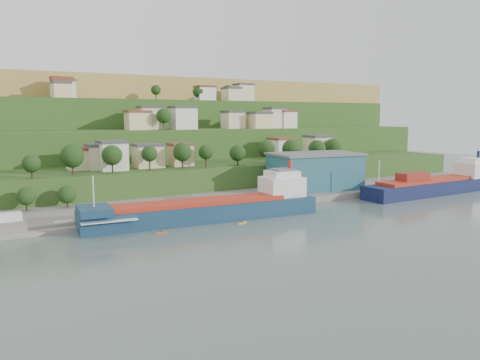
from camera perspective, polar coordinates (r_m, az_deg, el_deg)
ground at (r=120.09m, az=0.38°, el=-5.48°), size 500.00×500.00×0.00m
quay at (r=153.66m, az=1.68°, el=-2.55°), size 220.00×26.00×4.00m
hillside at (r=277.73m, az=-17.16°, el=1.76°), size 360.00×211.15×96.00m
cargo_ship_near at (r=125.68m, az=-3.49°, el=-3.66°), size 64.95×13.93×16.56m
cargo_ship_far at (r=181.98m, az=22.82°, el=-0.70°), size 61.22×12.29×16.55m
warehouse at (r=167.36m, az=9.11°, el=1.13°), size 32.83×22.16×12.80m
caravan at (r=128.04m, az=-26.49°, el=-4.24°), size 6.54×3.10×2.97m
dinghy at (r=122.91m, az=-20.75°, el=-4.90°), size 4.39×1.69×0.87m
kayak_orange at (r=113.23m, az=-9.54°, el=-6.29°), size 3.27×0.61×0.81m
kayak_yellow at (r=121.60m, az=0.26°, el=-5.20°), size 3.04×1.57×0.76m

